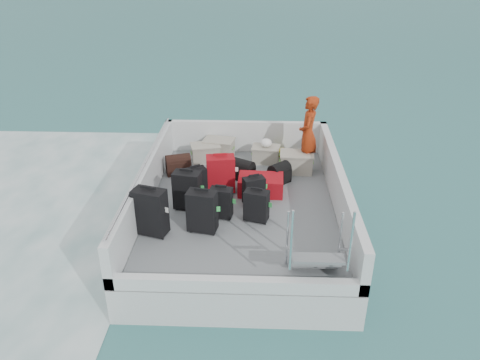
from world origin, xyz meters
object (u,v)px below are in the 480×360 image
(suitcase_6, at_px, (256,206))
(suitcase_2, at_px, (196,182))
(suitcase_5, at_px, (221,174))
(suitcase_4, at_px, (221,203))
(suitcase_8, at_px, (261,185))
(suitcase_3, at_px, (202,212))
(suitcase_0, at_px, (150,212))
(crate_0, at_px, (206,153))
(suitcase_7, at_px, (254,191))
(crate_2, at_px, (266,155))
(crate_3, at_px, (296,163))
(passenger, at_px, (308,134))
(suitcase_1, at_px, (187,191))
(crate_1, at_px, (219,149))

(suitcase_6, bearing_deg, suitcase_2, 159.36)
(suitcase_5, bearing_deg, suitcase_4, -93.33)
(suitcase_2, bearing_deg, suitcase_8, -20.88)
(suitcase_3, bearing_deg, suitcase_0, -160.75)
(suitcase_3, distance_m, crate_0, 2.79)
(suitcase_7, distance_m, suitcase_8, 0.48)
(suitcase_3, bearing_deg, suitcase_8, 66.05)
(suitcase_0, xyz_separation_m, crate_2, (1.89, 2.88, -0.23))
(suitcase_4, bearing_deg, suitcase_7, 50.47)
(crate_3, height_order, passenger, passenger)
(crate_3, bearing_deg, crate_0, 166.51)
(crate_2, xyz_separation_m, passenger, (0.84, -0.30, 0.62))
(crate_3, bearing_deg, suitcase_7, -121.57)
(suitcase_7, xyz_separation_m, crate_0, (-1.07, 1.87, -0.09))
(suitcase_0, bearing_deg, suitcase_2, 83.53)
(suitcase_4, bearing_deg, suitcase_0, -143.80)
(suitcase_6, bearing_deg, passenger, 80.37)
(suitcase_0, xyz_separation_m, suitcase_6, (1.70, 0.47, -0.12))
(suitcase_3, height_order, suitcase_5, suitcase_5)
(suitcase_2, relative_size, crate_0, 0.95)
(suitcase_7, distance_m, passenger, 1.97)
(suitcase_1, height_order, suitcase_7, suitcase_1)
(suitcase_4, distance_m, crate_0, 2.41)
(suitcase_2, distance_m, suitcase_3, 1.23)
(suitcase_6, bearing_deg, crate_3, 83.80)
(suitcase_4, xyz_separation_m, suitcase_5, (-0.08, 0.96, 0.08))
(crate_1, bearing_deg, crate_3, -23.19)
(suitcase_0, bearing_deg, suitcase_3, 24.80)
(suitcase_6, bearing_deg, suitcase_5, 139.82)
(suitcase_7, relative_size, crate_0, 0.92)
(suitcase_7, height_order, crate_0, suitcase_7)
(suitcase_8, xyz_separation_m, crate_1, (-0.92, 1.67, 0.02))
(suitcase_1, height_order, suitcase_5, suitcase_5)
(suitcase_7, height_order, crate_2, suitcase_7)
(crate_0, distance_m, crate_2, 1.31)
(suitcase_8, bearing_deg, crate_2, -2.20)
(suitcase_8, distance_m, crate_3, 1.21)
(suitcase_6, xyz_separation_m, suitcase_8, (0.08, 1.00, -0.11))
(crate_0, bearing_deg, suitcase_1, -92.85)
(crate_2, relative_size, crate_3, 0.85)
(suitcase_3, bearing_deg, crate_3, 65.00)
(suitcase_7, xyz_separation_m, crate_3, (0.87, 1.41, -0.07))
(suitcase_2, distance_m, suitcase_7, 1.12)
(suitcase_0, height_order, suitcase_6, suitcase_0)
(suitcase_1, distance_m, crate_1, 2.34)
(suitcase_3, distance_m, crate_3, 2.87)
(suitcase_3, bearing_deg, suitcase_5, 93.13)
(suitcase_3, distance_m, passenger, 3.15)
(suitcase_7, height_order, crate_3, suitcase_7)
(suitcase_6, distance_m, crate_0, 2.67)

